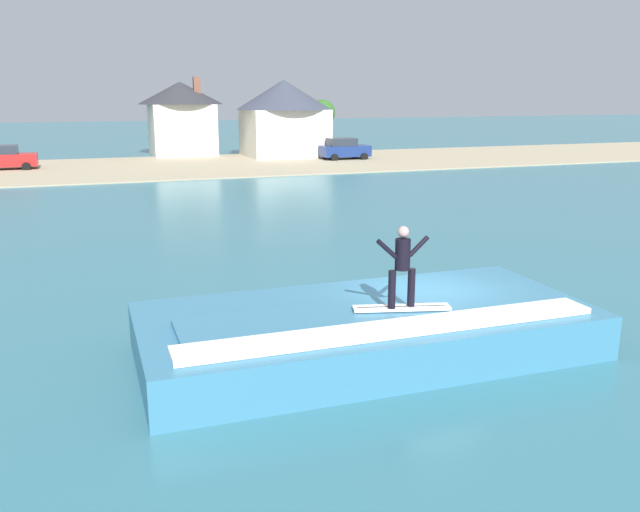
% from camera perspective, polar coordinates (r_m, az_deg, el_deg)
% --- Properties ---
extents(ground_plane, '(260.00, 260.00, 0.00)m').
position_cam_1_polar(ground_plane, '(16.43, 8.77, -6.16)').
color(ground_plane, '#316C7B').
extents(wave_crest, '(9.78, 4.53, 1.10)m').
position_cam_1_polar(wave_crest, '(14.69, 4.07, -6.33)').
color(wave_crest, teal).
rests_on(wave_crest, ground_plane).
extents(surfboard, '(2.10, 0.89, 0.06)m').
position_cam_1_polar(surfboard, '(14.27, 7.00, -4.42)').
color(surfboard, white).
rests_on(surfboard, wave_crest).
extents(surfer, '(1.20, 0.32, 1.75)m').
position_cam_1_polar(surfer, '(13.94, 7.08, -0.54)').
color(surfer, black).
rests_on(surfer, surfboard).
extents(shoreline_bank, '(120.00, 17.10, 0.09)m').
position_cam_1_polar(shoreline_bank, '(53.22, -11.39, 7.57)').
color(shoreline_bank, tan).
rests_on(shoreline_bank, ground_plane).
extents(car_near_shore, '(4.31, 2.13, 1.86)m').
position_cam_1_polar(car_near_shore, '(54.55, -25.43, 7.62)').
color(car_near_shore, red).
rests_on(car_near_shore, ground_plane).
extents(car_far_shore, '(4.12, 2.30, 1.86)m').
position_cam_1_polar(car_far_shore, '(57.32, 2.09, 9.16)').
color(car_far_shore, navy).
rests_on(car_far_shore, ground_plane).
extents(house_gabled_white, '(8.38, 8.38, 6.70)m').
position_cam_1_polar(house_gabled_white, '(60.13, -3.11, 12.01)').
color(house_gabled_white, silver).
rests_on(house_gabled_white, ground_plane).
extents(house_small_cottage, '(7.61, 7.61, 6.98)m').
position_cam_1_polar(house_small_cottage, '(62.71, -11.81, 11.80)').
color(house_small_cottage, silver).
rests_on(house_small_cottage, ground_plane).
extents(tree_tall_bare, '(2.38, 2.38, 5.00)m').
position_cam_1_polar(tree_tall_bare, '(62.52, 0.19, 12.09)').
color(tree_tall_bare, brown).
rests_on(tree_tall_bare, ground_plane).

